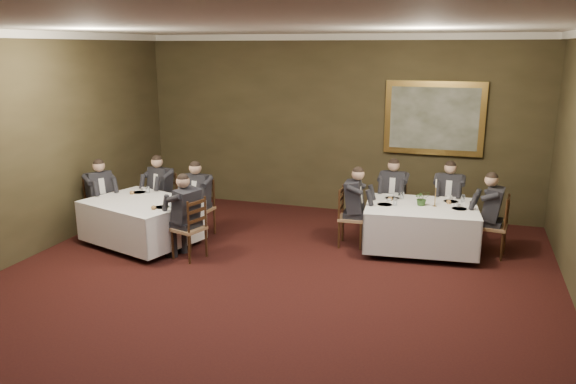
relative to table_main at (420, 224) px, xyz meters
The scene contains 27 objects.
ground 3.63m from the table_main, 121.72° to the right, with size 10.00×10.00×0.00m, color black.
ceiling 4.72m from the table_main, 121.72° to the right, with size 8.00×10.00×0.10m, color silver.
back_wall 3.01m from the table_main, 134.28° to the left, with size 8.00×0.10×3.50m, color #342D1A.
crown_molding 4.68m from the table_main, 121.72° to the right, with size 8.00×10.00×0.12m.
table_main is the anchor object (origin of this frame).
table_second 4.64m from the table_main, 165.69° to the right, with size 2.08×1.80×0.67m.
chair_main_backleft 1.05m from the table_main, 123.29° to the left, with size 0.46×0.44×1.00m.
diner_main_backleft 1.03m from the table_main, 123.66° to the left, with size 0.43×0.49×1.35m.
chair_main_backright 1.05m from the table_main, 68.09° to the left, with size 0.45×0.43×1.00m.
diner_main_backright 1.03m from the table_main, 67.87° to the left, with size 0.43×0.49×1.35m.
chair_main_endleft 1.14m from the table_main, behind, with size 0.45×0.46×1.00m.
diner_main_endleft 1.12m from the table_main, behind, with size 0.50×0.44×1.35m.
chair_main_endright 1.14m from the table_main, ahead, with size 0.47×0.49×1.00m.
diner_main_endright 1.12m from the table_main, ahead, with size 0.53×0.46×1.35m.
chair_sec_backleft 4.68m from the table_main, behind, with size 0.52×0.50×1.00m.
diner_sec_backleft 4.68m from the table_main, behind, with size 0.49×0.55×1.35m.
chair_sec_backright 3.80m from the table_main, behind, with size 0.48×0.46×1.00m.
diner_sec_backright 3.80m from the table_main, behind, with size 0.45×0.51×1.35m.
chair_sec_endright 3.73m from the table_main, 156.69° to the right, with size 0.53×0.54×1.00m.
diner_sec_endright 3.74m from the table_main, 156.80° to the right, with size 0.57×0.52×1.35m.
chair_sec_endleft 5.62m from the table_main, behind, with size 0.58×0.59×1.00m.
diner_sec_endleft 5.61m from the table_main, behind, with size 0.62×0.59×1.35m.
centerpiece 0.45m from the table_main, 88.50° to the left, with size 0.24×0.21×0.26m, color #2D5926.
candlestick 0.53m from the table_main, ahead, with size 0.07×0.07×0.46m.
place_setting_table_main 0.68m from the table_main, 142.77° to the left, with size 0.33×0.31×0.14m.
place_setting_table_second 4.83m from the table_main, behind, with size 0.33×0.31×0.14m.
painting 2.41m from the table_main, 90.00° to the left, with size 1.83×0.09×1.38m.
Camera 1 is at (2.52, -5.91, 3.25)m, focal length 35.00 mm.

